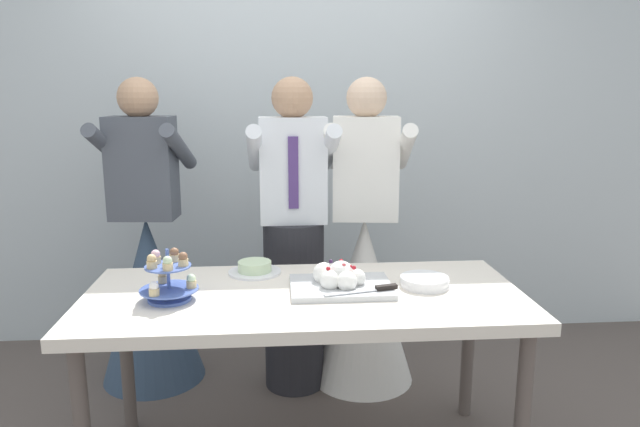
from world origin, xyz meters
name	(u,v)px	position (x,y,z in m)	size (l,w,h in m)	color
rear_wall	(292,113)	(0.00, 1.45, 1.45)	(5.20, 0.10, 2.90)	silver
dessert_table	(304,310)	(0.00, 0.00, 0.70)	(1.80, 0.80, 0.78)	silver
cupcake_stand	(168,279)	(-0.54, -0.05, 0.86)	(0.23, 0.23, 0.21)	#4C66B2
main_cake_tray	(340,281)	(0.15, 0.02, 0.81)	(0.43, 0.31, 0.12)	silver
plate_stack	(425,282)	(0.51, 0.04, 0.80)	(0.21, 0.20, 0.04)	white
round_cake	(255,268)	(-0.21, 0.28, 0.80)	(0.24, 0.24, 0.06)	white
person_groom	(294,253)	(-0.02, 0.70, 0.75)	(0.46, 0.49, 1.66)	#232328
person_bride	(364,279)	(0.36, 0.74, 0.58)	(0.56, 0.56, 1.66)	white
person_guest	(149,278)	(-0.81, 0.84, 0.58)	(0.56, 0.56, 1.66)	#334760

